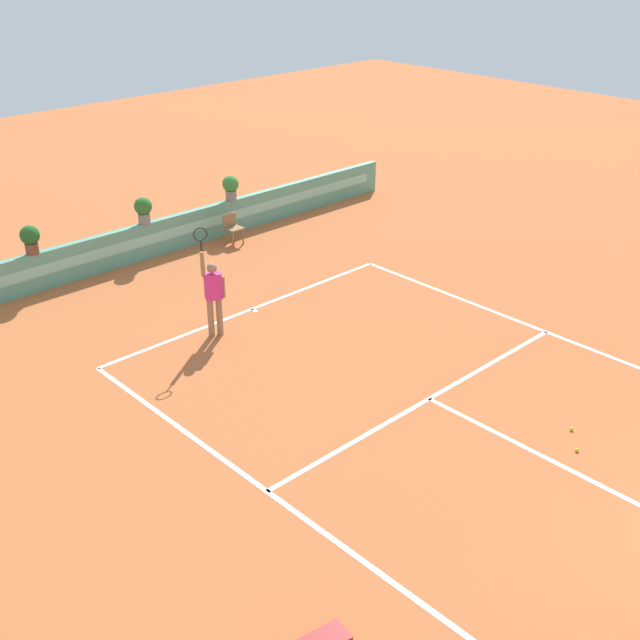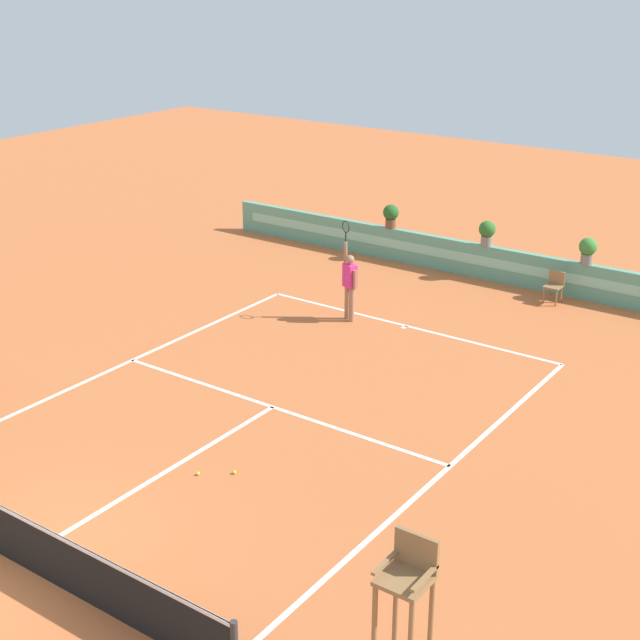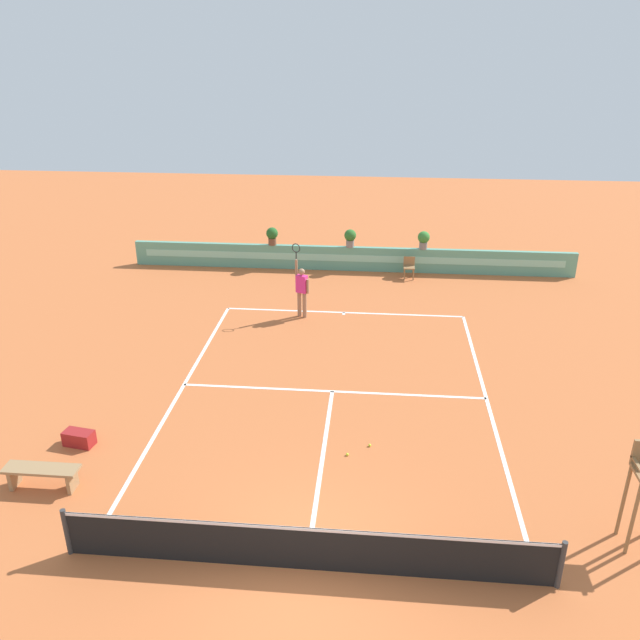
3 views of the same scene
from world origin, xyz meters
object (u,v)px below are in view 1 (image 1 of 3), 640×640
tennis_ball_near_baseline (572,429)px  tennis_ball_mid_court (577,450)px  tennis_player (213,293)px  ball_kid_chair (233,227)px  potted_plant_centre (143,209)px  potted_plant_right (231,186)px  potted_plant_left (30,238)px

tennis_ball_near_baseline → tennis_ball_mid_court: (-0.50, -0.41, 0.00)m
tennis_player → tennis_ball_near_baseline: (2.48, -7.49, -1.02)m
ball_kid_chair → potted_plant_centre: bearing=163.0°
tennis_player → tennis_ball_near_baseline: size_ratio=38.01×
tennis_player → tennis_ball_mid_court: bearing=-75.9°
ball_kid_chair → tennis_ball_mid_court: bearing=-98.4°
ball_kid_chair → potted_plant_centre: (-2.39, 0.73, 0.93)m
tennis_ball_mid_court → potted_plant_centre: 12.97m
ball_kid_chair → tennis_ball_mid_court: (-1.80, -12.15, -0.44)m
ball_kid_chair → tennis_ball_near_baseline: (-1.30, -11.74, -0.44)m
potted_plant_centre → potted_plant_right: bearing=0.0°
tennis_ball_mid_court → tennis_ball_near_baseline: bearing=39.2°
potted_plant_left → potted_plant_centre: (3.19, 0.00, 0.00)m
tennis_player → tennis_ball_near_baseline: tennis_player is taller
tennis_ball_near_baseline → potted_plant_left: bearing=109.0°
potted_plant_left → potted_plant_centre: same height
tennis_player → potted_plant_centre: size_ratio=3.57×
tennis_player → potted_plant_centre: (1.39, 4.98, 0.36)m
ball_kid_chair → tennis_player: 5.72m
tennis_ball_near_baseline → potted_plant_centre: 12.59m
tennis_ball_mid_court → ball_kid_chair: bearing=81.6°
potted_plant_left → tennis_ball_near_baseline: bearing=-71.0°
tennis_ball_mid_court → potted_plant_left: size_ratio=0.09×
potted_plant_right → potted_plant_centre: bearing=180.0°
tennis_ball_near_baseline → potted_plant_left: (-4.28, 12.47, 1.38)m
tennis_ball_near_baseline → potted_plant_right: size_ratio=0.09×
potted_plant_centre → tennis_player: bearing=-105.6°
ball_kid_chair → potted_plant_centre: 2.67m
ball_kid_chair → tennis_player: size_ratio=0.33×
potted_plant_right → ball_kid_chair: bearing=-127.1°
tennis_ball_mid_court → potted_plant_left: potted_plant_left is taller
ball_kid_chair → tennis_ball_near_baseline: bearing=-96.3°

